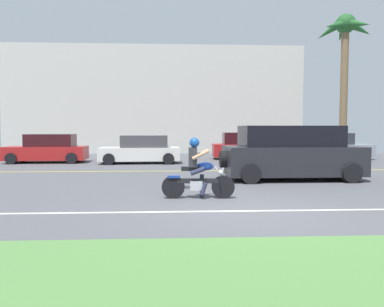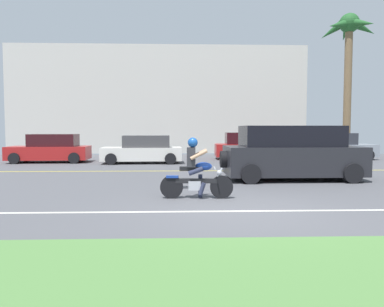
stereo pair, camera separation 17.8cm
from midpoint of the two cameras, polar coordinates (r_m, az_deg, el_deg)
name	(u,v)px [view 1 (the left image)]	position (r m, az deg, el deg)	size (l,w,h in m)	color
ground	(224,189)	(11.12, 4.39, -5.36)	(56.00, 30.00, 0.04)	#545459
grass_median	(316,291)	(4.38, 17.09, -19.25)	(56.00, 3.80, 0.06)	#548442
lane_line_near	(244,211)	(8.12, 7.21, -8.58)	(50.40, 0.12, 0.01)	silver
lane_line_far	(209,171)	(15.70, 2.22, -2.61)	(50.40, 0.12, 0.01)	yellow
motorcyclist	(198,173)	(9.41, 0.29, -2.92)	(1.82, 0.59, 1.52)	black
suv_nearby	(291,153)	(13.38, 14.30, 0.03)	(4.78, 2.24, 1.84)	#232328
parked_car_0	(48,149)	(20.95, -21.18, 0.61)	(4.11, 2.02, 1.47)	#AD1E1E
parked_car_1	(141,150)	(19.32, -7.96, 0.51)	(4.05, 1.93, 1.41)	white
parked_car_2	(246,147)	(22.12, 7.94, 1.03)	(4.06, 1.90, 1.53)	#AD1E1E
parked_car_3	(330,147)	(23.15, 19.91, 0.94)	(4.50, 2.01, 1.50)	#8C939E
palm_tree_0	(345,40)	(26.17, 21.86, 15.55)	(3.75, 3.81, 8.82)	brown
building_far	(156,101)	(28.99, -5.66, 7.85)	(21.31, 4.00, 7.68)	beige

